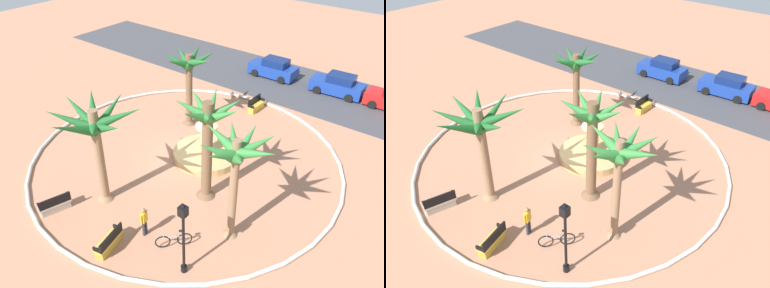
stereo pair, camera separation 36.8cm
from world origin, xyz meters
TOP-DOWN VIEW (x-y plane):
  - ground_plane at (0.00, 0.00)m, footprint 80.00×80.00m
  - plaza_curb at (0.00, 0.00)m, footprint 18.40×18.40m
  - street_asphalt at (0.00, 13.60)m, footprint 48.00×8.00m
  - fountain at (0.90, 0.83)m, footprint 3.98×3.98m
  - palm_tree_near_fountain at (2.98, -1.95)m, footprint 3.32×3.34m
  - palm_tree_by_curb at (5.55, -3.45)m, footprint 3.58×3.46m
  - palm_tree_mid_plaza at (-2.44, 3.31)m, footprint 3.54×3.64m
  - palm_tree_far_side at (-1.01, -5.44)m, footprint 4.53×4.40m
  - bench_east at (1.78, -7.59)m, footprint 0.85×1.67m
  - bench_west at (0.14, 7.86)m, footprint 0.53×1.61m
  - bench_north at (-2.22, -7.65)m, footprint 0.93×1.68m
  - lamppost at (5.21, -6.42)m, footprint 0.32×0.32m
  - bicycle_red_frame at (3.97, -5.66)m, footprint 1.18×1.33m
  - person_cyclist_helmet at (2.42, -5.95)m, footprint 0.27×0.52m
  - parked_car_leftmost at (-1.84, 13.94)m, footprint 4.04×1.99m
  - parked_car_second at (3.72, 14.15)m, footprint 4.08×2.08m

SIDE VIEW (x-z plane):
  - ground_plane at x=0.00m, z-range 0.00..0.00m
  - street_asphalt at x=0.00m, z-range 0.00..0.03m
  - plaza_curb at x=0.00m, z-range 0.00..0.20m
  - fountain at x=0.90m, z-range -0.80..1.43m
  - bench_east at x=1.78m, z-range -0.15..0.85m
  - bench_west at x=0.14m, z-range -0.15..0.85m
  - bench_north at x=-2.22m, z-range -0.15..0.85m
  - bicycle_red_frame at x=3.97m, z-range -0.09..0.86m
  - parked_car_leftmost at x=-1.84m, z-range -0.05..1.61m
  - parked_car_second at x=3.72m, z-range -0.05..1.61m
  - person_cyclist_helmet at x=2.42m, z-range 0.09..1.69m
  - lamppost at x=5.21m, z-range 0.33..4.15m
  - palm_tree_mid_plaza at x=-2.44m, z-range 1.29..6.54m
  - palm_tree_near_fountain at x=2.98m, z-range 1.16..6.96m
  - palm_tree_far_side at x=-1.01m, z-range 1.45..6.97m
  - palm_tree_by_curb at x=5.55m, z-range 1.60..7.18m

